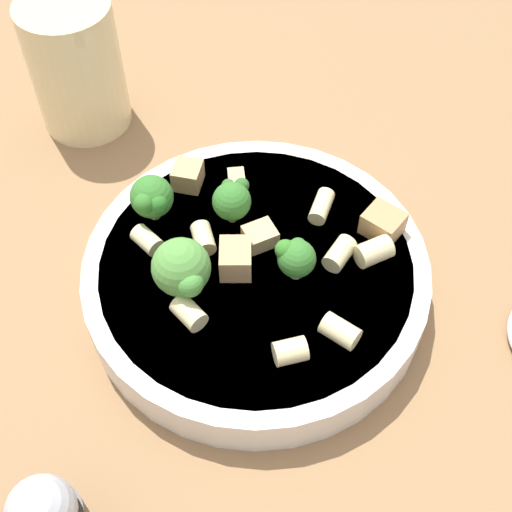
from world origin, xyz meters
TOP-DOWN VIEW (x-y plane):
  - ground_plane at (0.00, 0.00)m, footprint 2.00×2.00m
  - pasta_bowl at (0.00, 0.00)m, footprint 0.25×0.25m
  - broccoli_floret_0 at (-0.06, -0.06)m, footprint 0.03×0.03m
  - broccoli_floret_1 at (0.01, 0.02)m, footprint 0.03×0.03m
  - broccoli_floret_2 at (0.01, -0.05)m, footprint 0.04×0.04m
  - broccoli_floret_3 at (-0.04, -0.01)m, footprint 0.03×0.03m
  - rigatoni_0 at (0.01, 0.08)m, footprint 0.02×0.03m
  - rigatoni_1 at (-0.04, 0.06)m, footprint 0.03×0.02m
  - rigatoni_2 at (0.04, -0.05)m, footprint 0.03×0.02m
  - rigatoni_3 at (0.07, 0.04)m, footprint 0.03×0.03m
  - rigatoni_4 at (0.08, 0.01)m, footprint 0.02×0.02m
  - rigatoni_5 at (0.01, 0.06)m, footprint 0.03×0.03m
  - rigatoni_6 at (-0.02, -0.03)m, footprint 0.02×0.02m
  - rigatoni_7 at (-0.03, -0.07)m, footprint 0.03×0.02m
  - chicken_chunk_0 at (-0.08, -0.00)m, footprint 0.02×0.01m
  - chicken_chunk_1 at (-0.08, -0.04)m, footprint 0.03×0.03m
  - chicken_chunk_2 at (-0.01, 0.09)m, footprint 0.04×0.04m
  - chicken_chunk_3 at (-0.00, -0.01)m, footprint 0.03×0.03m
  - chicken_chunk_4 at (-0.02, 0.01)m, footprint 0.02×0.03m
  - drinking_glass at (-0.21, -0.11)m, footprint 0.08×0.08m

SIDE VIEW (x-z plane):
  - ground_plane at x=0.00m, z-range 0.00..0.00m
  - pasta_bowl at x=0.00m, z-range 0.00..0.04m
  - chicken_chunk_0 at x=-0.08m, z-range 0.03..0.04m
  - rigatoni_1 at x=-0.04m, z-range 0.03..0.05m
  - chicken_chunk_4 at x=-0.02m, z-range 0.03..0.05m
  - rigatoni_7 at x=-0.03m, z-range 0.03..0.05m
  - rigatoni_6 at x=-0.02m, z-range 0.03..0.05m
  - rigatoni_5 at x=0.01m, z-range 0.03..0.05m
  - rigatoni_2 at x=0.04m, z-range 0.03..0.05m
  - rigatoni_3 at x=0.07m, z-range 0.03..0.05m
  - rigatoni_4 at x=0.08m, z-range 0.03..0.05m
  - rigatoni_0 at x=0.01m, z-range 0.03..0.05m
  - chicken_chunk_1 at x=-0.08m, z-range 0.03..0.05m
  - chicken_chunk_2 at x=-0.01m, z-range 0.03..0.05m
  - chicken_chunk_3 at x=0.00m, z-range 0.03..0.06m
  - drinking_glass at x=-0.21m, z-range -0.01..0.11m
  - broccoli_floret_1 at x=0.01m, z-range 0.04..0.07m
  - broccoli_floret_3 at x=-0.04m, z-range 0.04..0.07m
  - broccoli_floret_0 at x=-0.06m, z-range 0.04..0.07m
  - broccoli_floret_2 at x=0.01m, z-range 0.04..0.08m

